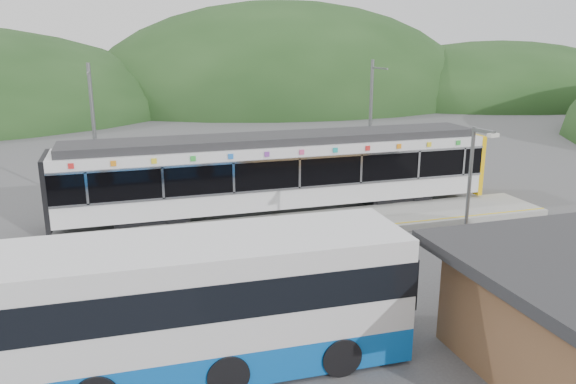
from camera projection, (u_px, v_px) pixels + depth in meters
name	position (u px, v px, depth m)	size (l,w,h in m)	color
ground	(295.00, 260.00, 20.99)	(120.00, 120.00, 0.00)	#4C4C4F
hills	(381.00, 208.00, 27.64)	(146.00, 149.00, 26.00)	#1E3D19
platform	(272.00, 229.00, 24.00)	(26.00, 3.20, 0.30)	#9E9E99
yellow_line	(280.00, 236.00, 22.76)	(26.00, 0.10, 0.01)	yellow
train	(280.00, 170.00, 26.32)	(20.44, 3.01, 3.74)	black
catenary_mast_west	(95.00, 137.00, 25.93)	(0.18, 1.80, 7.00)	slate
catenary_mast_east	(371.00, 124.00, 29.94)	(0.18, 1.80, 7.00)	slate
bus	(158.00, 313.00, 13.52)	(12.35, 3.16, 3.35)	blue
lamp_post	(471.00, 192.00, 18.26)	(0.37, 0.97, 5.31)	slate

